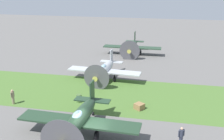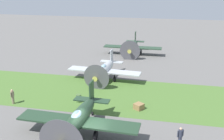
% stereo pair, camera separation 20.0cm
% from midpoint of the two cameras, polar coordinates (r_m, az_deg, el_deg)
% --- Properties ---
extents(ground_plane, '(160.00, 160.00, 0.00)m').
position_cam_midpoint_polar(ground_plane, '(24.87, -4.13, -14.34)').
color(ground_plane, '#605E5B').
extents(grass_verge, '(120.00, 11.00, 0.01)m').
position_cam_midpoint_polar(grass_verge, '(33.63, 0.66, -5.14)').
color(grass_verge, '#476B2D').
rests_on(grass_verge, ground).
extents(airplane_lead, '(11.05, 8.76, 3.95)m').
position_cam_midpoint_polar(airplane_lead, '(24.96, -6.68, -9.90)').
color(airplane_lead, '#233D28').
rests_on(airplane_lead, ground).
extents(airplane_wingman, '(10.26, 8.12, 3.65)m').
position_cam_midpoint_polar(airplane_wingman, '(38.05, -1.39, 0.15)').
color(airplane_wingman, '#B2B7BC').
rests_on(airplane_wingman, ground).
extents(airplane_trail, '(10.64, 8.48, 3.82)m').
position_cam_midpoint_polar(airplane_trail, '(51.29, 4.44, 4.98)').
color(airplane_trail, '#233D28').
rests_on(airplane_trail, ground).
extents(ground_crew_chief, '(0.38, 0.63, 1.73)m').
position_cam_midpoint_polar(ground_crew_chief, '(32.89, -19.78, -5.14)').
color(ground_crew_chief, '#847A5B').
rests_on(ground_crew_chief, ground).
extents(ground_crew_mechanic, '(0.53, 0.41, 1.73)m').
position_cam_midpoint_polar(ground_crew_mechanic, '(24.35, 14.20, -13.17)').
color(ground_crew_mechanic, '#2D3342').
rests_on(ground_crew_mechanic, ground).
extents(fuel_drum, '(0.60, 0.60, 0.90)m').
position_cam_midpoint_polar(fuel_drum, '(31.81, -6.74, -5.83)').
color(fuel_drum, '#476633').
rests_on(fuel_drum, ground).
extents(supply_crate, '(1.25, 1.25, 0.64)m').
position_cam_midpoint_polar(supply_crate, '(30.12, 5.77, -7.52)').
color(supply_crate, olive).
rests_on(supply_crate, ground).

